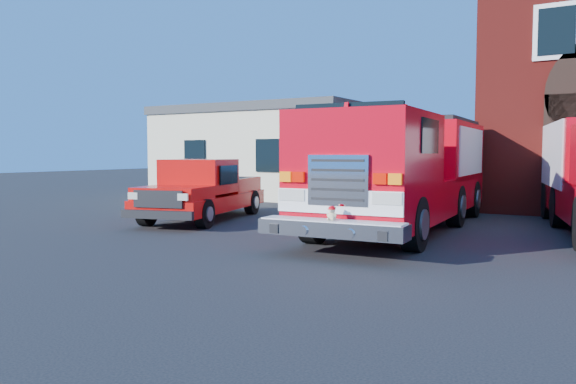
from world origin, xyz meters
The scene contains 4 objects.
ground centered at (0.00, 0.00, 0.00)m, with size 100.00×100.00×0.00m, color black.
side_building centered at (-9.00, 13.00, 2.20)m, with size 10.20×8.20×4.35m.
fire_engine centered at (0.79, 3.83, 1.64)m, with size 3.42×10.43×3.17m.
pickup_truck centered at (-5.37, 2.65, 0.90)m, with size 3.44×6.16×1.91m.
Camera 1 is at (5.88, -11.15, 2.11)m, focal length 35.00 mm.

